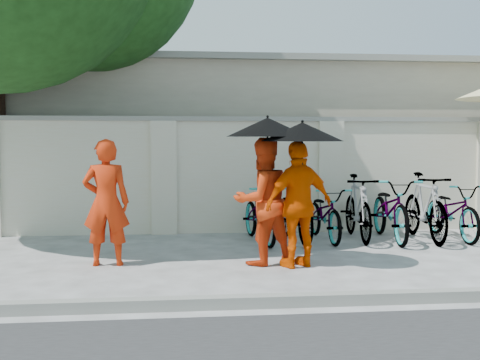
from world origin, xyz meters
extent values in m
plane|color=#B7B7B7|center=(0.00, 0.00, 0.00)|extent=(80.00, 80.00, 0.00)
cube|color=gray|center=(0.00, -1.70, 0.06)|extent=(40.00, 0.16, 0.12)
cube|color=beige|center=(1.00, 3.20, 1.00)|extent=(20.00, 0.30, 2.00)
cube|color=#B6AA92|center=(2.00, 7.00, 1.60)|extent=(14.00, 6.00, 3.20)
imported|color=red|center=(-1.72, 0.50, 0.84)|extent=(0.62, 0.41, 1.69)
imported|color=red|center=(0.36, 0.35, 0.85)|extent=(1.01, 0.90, 1.71)
cylinder|color=black|center=(0.41, 0.27, 1.40)|extent=(0.02, 0.02, 0.88)
cone|color=black|center=(0.41, 0.27, 1.84)|extent=(1.09, 1.09, 0.25)
imported|color=#DE4700|center=(0.81, 0.12, 0.83)|extent=(1.06, 0.73, 1.67)
cylinder|color=black|center=(0.83, 0.04, 1.36)|extent=(0.02, 0.02, 0.84)
cone|color=black|center=(0.83, 0.04, 1.78)|extent=(1.07, 1.07, 0.24)
imported|color=#B1B1B1|center=(0.58, 2.09, 0.47)|extent=(0.84, 1.84, 0.93)
imported|color=#B1B1B1|center=(1.12, 1.95, 0.53)|extent=(0.70, 1.82, 1.07)
imported|color=#B1B1B1|center=(1.67, 2.10, 0.45)|extent=(0.68, 1.73, 0.89)
imported|color=#B1B1B1|center=(2.21, 2.06, 0.55)|extent=(0.65, 1.85, 1.09)
imported|color=#B1B1B1|center=(2.75, 1.99, 0.52)|extent=(0.84, 2.03, 1.04)
imported|color=#B1B1B1|center=(3.29, 1.89, 0.56)|extent=(0.60, 1.89, 1.12)
imported|color=#B1B1B1|center=(3.84, 2.01, 0.47)|extent=(0.69, 1.82, 0.95)
camera|label=1|loc=(-0.80, -7.58, 1.70)|focal=45.00mm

